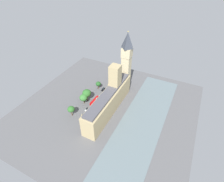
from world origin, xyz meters
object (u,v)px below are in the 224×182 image
(car_black_kerbside, at_px, (103,89))
(car_white_midblock, at_px, (87,109))
(clock_tower, at_px, (126,61))
(double_decker_bus_near_tower, at_px, (95,102))
(plane_tree_by_river_gate, at_px, (87,93))
(pedestrian_trailing, at_px, (94,115))
(street_lamp_slot_11, at_px, (97,85))
(pedestrian_opposite_hall, at_px, (103,104))
(car_silver_corner, at_px, (85,116))
(pedestrian_far_end, at_px, (87,124))
(plane_tree_leading, at_px, (71,109))
(parliament_building, at_px, (110,99))
(plane_tree_slot_10, at_px, (83,98))
(plane_tree_under_trees, at_px, (98,84))

(car_black_kerbside, height_order, car_white_midblock, same)
(car_black_kerbside, bearing_deg, clock_tower, -136.72)
(double_decker_bus_near_tower, xyz_separation_m, plane_tree_by_river_gate, (7.92, -1.33, 4.86))
(double_decker_bus_near_tower, bearing_deg, car_white_midblock, 79.28)
(pedestrian_trailing, relative_size, street_lamp_slot_11, 0.23)
(pedestrian_opposite_hall, bearing_deg, double_decker_bus_near_tower, -65.02)
(car_silver_corner, xyz_separation_m, pedestrian_far_end, (-5.42, 6.28, -0.15))
(plane_tree_leading, bearing_deg, pedestrian_opposite_hall, -126.88)
(car_white_midblock, bearing_deg, pedestrian_far_end, 123.09)
(clock_tower, xyz_separation_m, street_lamp_slot_11, (20.52, 13.73, -21.39))
(parliament_building, bearing_deg, plane_tree_slot_10, 8.40)
(clock_tower, distance_m, double_decker_bus_near_tower, 41.24)
(car_silver_corner, bearing_deg, double_decker_bus_near_tower, -85.48)
(pedestrian_opposite_hall, xyz_separation_m, pedestrian_trailing, (0.13, 12.62, -0.09))
(car_white_midblock, xyz_separation_m, plane_tree_leading, (6.85, 9.64, 5.48))
(car_black_kerbside, bearing_deg, car_silver_corner, 98.56)
(parliament_building, xyz_separation_m, double_decker_bus_near_tower, (12.83, 0.27, -7.14))
(clock_tower, xyz_separation_m, car_white_midblock, (14.04, 40.20, -25.05))
(plane_tree_by_river_gate, bearing_deg, double_decker_bus_near_tower, 170.47)
(street_lamp_slot_11, bearing_deg, plane_tree_leading, 89.41)
(car_silver_corner, distance_m, pedestrian_far_end, 8.30)
(pedestrian_opposite_hall, distance_m, street_lamp_slot_11, 22.13)
(car_black_kerbside, distance_m, car_white_midblock, 27.46)
(plane_tree_by_river_gate, xyz_separation_m, plane_tree_under_trees, (-0.14, -17.66, -2.33))
(pedestrian_trailing, distance_m, plane_tree_leading, 17.39)
(car_white_midblock, relative_size, plane_tree_under_trees, 0.57)
(clock_tower, distance_m, car_white_midblock, 49.41)
(parliament_building, distance_m, car_silver_corner, 21.36)
(clock_tower, bearing_deg, street_lamp_slot_11, 33.78)
(parliament_building, relative_size, clock_tower, 1.16)
(parliament_building, relative_size, plane_tree_under_trees, 8.14)
(car_silver_corner, relative_size, pedestrian_trailing, 2.70)
(car_black_kerbside, distance_m, car_silver_corner, 33.90)
(car_silver_corner, height_order, plane_tree_under_trees, plane_tree_under_trees)
(plane_tree_leading, bearing_deg, pedestrian_far_end, 168.69)
(pedestrian_opposite_hall, xyz_separation_m, plane_tree_by_river_gate, (14.01, 0.47, 6.73))
(car_white_midblock, distance_m, plane_tree_leading, 13.04)
(car_silver_corner, xyz_separation_m, pedestrian_trailing, (-5.52, -3.88, -0.20))
(car_silver_corner, bearing_deg, car_black_kerbside, -81.56)
(car_black_kerbside, height_order, pedestrian_trailing, car_black_kerbside)
(double_decker_bus_near_tower, bearing_deg, car_silver_corner, 94.03)
(car_black_kerbside, relative_size, plane_tree_under_trees, 0.66)
(car_silver_corner, distance_m, pedestrian_opposite_hall, 17.44)
(plane_tree_by_river_gate, bearing_deg, street_lamp_slot_11, -88.28)
(pedestrian_opposite_hall, height_order, plane_tree_by_river_gate, plane_tree_by_river_gate)
(plane_tree_under_trees, bearing_deg, car_black_kerbside, -179.41)
(double_decker_bus_near_tower, bearing_deg, pedestrian_trailing, 121.15)
(parliament_building, relative_size, plane_tree_leading, 6.76)
(parliament_building, distance_m, plane_tree_slot_10, 21.84)
(plane_tree_slot_10, bearing_deg, plane_tree_under_trees, -91.67)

